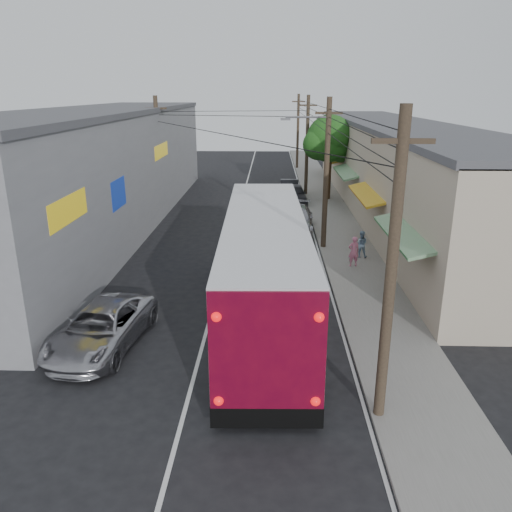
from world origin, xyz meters
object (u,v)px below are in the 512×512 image
at_px(parked_suv, 295,220).
at_px(parked_car_far, 289,189).
at_px(jeepney, 102,328).
at_px(parked_car_mid, 295,194).
at_px(pedestrian_far, 361,244).
at_px(pedestrian_near, 354,251).
at_px(coach_bus, 265,267).

distance_m(parked_suv, parked_car_far, 10.58).
distance_m(jeepney, parked_car_mid, 24.31).
distance_m(jeepney, parked_car_far, 26.41).
xyz_separation_m(parked_car_mid, pedestrian_far, (2.81, -13.51, 0.09)).
relative_size(pedestrian_near, pedestrian_far, 1.08).
bearing_deg(parked_suv, pedestrian_far, -55.18).
relative_size(coach_bus, pedestrian_near, 9.25).
height_order(jeepney, parked_suv, parked_suv).
height_order(parked_car_far, pedestrian_near, pedestrian_near).
height_order(parked_suv, parked_car_mid, parked_suv).
relative_size(parked_car_mid, pedestrian_far, 3.06).
height_order(pedestrian_near, pedestrian_far, pedestrian_near).
xyz_separation_m(parked_suv, parked_car_far, (0.00, 10.58, -0.08)).
bearing_deg(parked_suv, pedestrian_near, -65.29).
xyz_separation_m(parked_car_far, pedestrian_far, (3.13, -15.79, 0.12)).
height_order(jeepney, pedestrian_far, pedestrian_far).
xyz_separation_m(coach_bus, parked_suv, (1.72, 12.30, -1.28)).
bearing_deg(parked_car_far, pedestrian_far, -78.02).
bearing_deg(jeepney, pedestrian_far, 50.73).
height_order(coach_bus, parked_car_mid, coach_bus).
xyz_separation_m(jeepney, parked_car_mid, (7.47, 23.14, 0.01)).
distance_m(jeepney, pedestrian_far, 14.08).
distance_m(parked_car_mid, pedestrian_near, 15.09).
relative_size(parked_car_mid, pedestrian_near, 2.84).
distance_m(parked_car_far, pedestrian_far, 16.10).
bearing_deg(jeepney, parked_car_mid, 79.71).
bearing_deg(pedestrian_far, parked_suv, -52.22).
height_order(coach_bus, parked_car_far, coach_bus).
bearing_deg(parked_suv, parked_car_far, 93.81).
distance_m(coach_bus, jeepney, 6.14).
xyz_separation_m(parked_car_mid, pedestrian_near, (2.21, -14.93, 0.14)).
xyz_separation_m(parked_suv, parked_car_mid, (0.32, 8.30, -0.05)).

